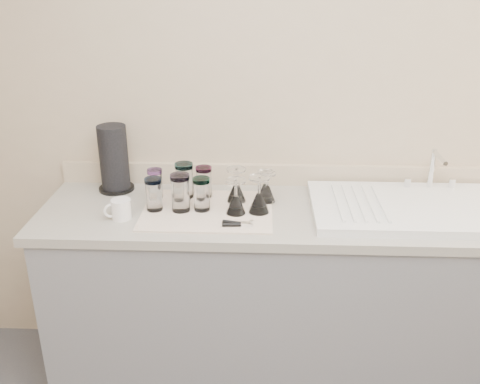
{
  "coord_description": "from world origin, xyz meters",
  "views": [
    {
      "loc": [
        -0.08,
        -0.89,
        1.87
      ],
      "look_at": [
        -0.17,
        1.15,
        1.0
      ],
      "focal_mm": 40.0,
      "sensor_mm": 36.0,
      "label": 1
    }
  ],
  "objects_px": {
    "goblet_back_right": "(265,189)",
    "can_opener": "(238,224)",
    "paper_towel_roll": "(114,159)",
    "tumbler_blue": "(180,192)",
    "tumbler_magenta": "(154,194)",
    "goblet_extra": "(267,191)",
    "tumbler_purple": "(204,182)",
    "goblet_front_right": "(259,200)",
    "tumbler_cyan": "(184,180)",
    "white_mug": "(121,209)",
    "tumbler_lavender": "(202,194)",
    "tumbler_teal": "(155,183)",
    "goblet_front_left": "(236,202)",
    "sink_unit": "(409,207)",
    "goblet_back_left": "(236,190)"
  },
  "relations": [
    {
      "from": "tumbler_cyan",
      "to": "goblet_front_right",
      "type": "height_order",
      "value": "tumbler_cyan"
    },
    {
      "from": "tumbler_blue",
      "to": "tumbler_purple",
      "type": "bearing_deg",
      "value": 60.39
    },
    {
      "from": "tumbler_purple",
      "to": "goblet_back_left",
      "type": "relative_size",
      "value": 0.94
    },
    {
      "from": "goblet_back_left",
      "to": "paper_towel_roll",
      "type": "height_order",
      "value": "paper_towel_roll"
    },
    {
      "from": "tumbler_purple",
      "to": "white_mug",
      "type": "height_order",
      "value": "tumbler_purple"
    },
    {
      "from": "tumbler_cyan",
      "to": "tumbler_magenta",
      "type": "relative_size",
      "value": 1.12
    },
    {
      "from": "paper_towel_roll",
      "to": "tumbler_lavender",
      "type": "bearing_deg",
      "value": -27.7
    },
    {
      "from": "tumbler_cyan",
      "to": "white_mug",
      "type": "relative_size",
      "value": 1.3
    },
    {
      "from": "tumbler_lavender",
      "to": "paper_towel_roll",
      "type": "distance_m",
      "value": 0.49
    },
    {
      "from": "tumbler_purple",
      "to": "can_opener",
      "type": "distance_m",
      "value": 0.33
    },
    {
      "from": "paper_towel_roll",
      "to": "tumbler_blue",
      "type": "bearing_deg",
      "value": -34.58
    },
    {
      "from": "tumbler_purple",
      "to": "tumbler_blue",
      "type": "bearing_deg",
      "value": -119.61
    },
    {
      "from": "tumbler_blue",
      "to": "goblet_front_right",
      "type": "bearing_deg",
      "value": -0.5
    },
    {
      "from": "goblet_back_right",
      "to": "goblet_extra",
      "type": "bearing_deg",
      "value": -74.64
    },
    {
      "from": "goblet_extra",
      "to": "can_opener",
      "type": "bearing_deg",
      "value": -115.2
    },
    {
      "from": "tumbler_purple",
      "to": "goblet_front_left",
      "type": "xyz_separation_m",
      "value": [
        0.15,
        -0.16,
        -0.02
      ]
    },
    {
      "from": "tumbler_blue",
      "to": "paper_towel_roll",
      "type": "relative_size",
      "value": 0.53
    },
    {
      "from": "can_opener",
      "to": "goblet_front_left",
      "type": "bearing_deg",
      "value": 96.26
    },
    {
      "from": "goblet_back_right",
      "to": "goblet_front_left",
      "type": "xyz_separation_m",
      "value": [
        -0.12,
        -0.16,
        0.01
      ]
    },
    {
      "from": "tumbler_magenta",
      "to": "tumbler_blue",
      "type": "distance_m",
      "value": 0.11
    },
    {
      "from": "tumbler_cyan",
      "to": "can_opener",
      "type": "height_order",
      "value": "tumbler_cyan"
    },
    {
      "from": "goblet_back_right",
      "to": "goblet_extra",
      "type": "xyz_separation_m",
      "value": [
        0.01,
        -0.03,
        0.0
      ]
    },
    {
      "from": "goblet_back_right",
      "to": "goblet_front_right",
      "type": "height_order",
      "value": "goblet_front_right"
    },
    {
      "from": "goblet_back_right",
      "to": "can_opener",
      "type": "relative_size",
      "value": 1.01
    },
    {
      "from": "tumbler_blue",
      "to": "goblet_extra",
      "type": "height_order",
      "value": "tumbler_blue"
    },
    {
      "from": "sink_unit",
      "to": "goblet_back_left",
      "type": "distance_m",
      "value": 0.74
    },
    {
      "from": "sink_unit",
      "to": "tumbler_cyan",
      "type": "height_order",
      "value": "sink_unit"
    },
    {
      "from": "sink_unit",
      "to": "goblet_front_right",
      "type": "xyz_separation_m",
      "value": [
        -0.64,
        -0.05,
        0.04
      ]
    },
    {
      "from": "tumbler_purple",
      "to": "tumbler_cyan",
      "type": "bearing_deg",
      "value": -174.7
    },
    {
      "from": "tumbler_magenta",
      "to": "can_opener",
      "type": "height_order",
      "value": "tumbler_magenta"
    },
    {
      "from": "sink_unit",
      "to": "can_opener",
      "type": "xyz_separation_m",
      "value": [
        -0.72,
        -0.18,
        -0.0
      ]
    },
    {
      "from": "tumbler_lavender",
      "to": "tumbler_teal",
      "type": "bearing_deg",
      "value": 150.65
    },
    {
      "from": "goblet_front_right",
      "to": "goblet_extra",
      "type": "distance_m",
      "value": 0.12
    },
    {
      "from": "sink_unit",
      "to": "can_opener",
      "type": "distance_m",
      "value": 0.74
    },
    {
      "from": "goblet_front_left",
      "to": "can_opener",
      "type": "xyz_separation_m",
      "value": [
        0.01,
        -0.12,
        -0.04
      ]
    },
    {
      "from": "tumbler_purple",
      "to": "goblet_back_right",
      "type": "height_order",
      "value": "tumbler_purple"
    },
    {
      "from": "tumbler_lavender",
      "to": "goblet_back_left",
      "type": "distance_m",
      "value": 0.17
    },
    {
      "from": "goblet_extra",
      "to": "can_opener",
      "type": "relative_size",
      "value": 1.06
    },
    {
      "from": "tumbler_cyan",
      "to": "paper_towel_roll",
      "type": "height_order",
      "value": "paper_towel_roll"
    },
    {
      "from": "tumbler_lavender",
      "to": "goblet_front_left",
      "type": "height_order",
      "value": "goblet_front_left"
    },
    {
      "from": "tumbler_cyan",
      "to": "tumbler_blue",
      "type": "bearing_deg",
      "value": -88.9
    },
    {
      "from": "can_opener",
      "to": "paper_towel_roll",
      "type": "relative_size",
      "value": 0.41
    },
    {
      "from": "goblet_extra",
      "to": "white_mug",
      "type": "height_order",
      "value": "goblet_extra"
    },
    {
      "from": "tumbler_teal",
      "to": "white_mug",
      "type": "xyz_separation_m",
      "value": [
        -0.11,
        -0.21,
        -0.03
      ]
    },
    {
      "from": "tumbler_teal",
      "to": "goblet_front_left",
      "type": "relative_size",
      "value": 0.89
    },
    {
      "from": "tumbler_purple",
      "to": "goblet_front_right",
      "type": "bearing_deg",
      "value": -31.36
    },
    {
      "from": "tumbler_teal",
      "to": "goblet_front_left",
      "type": "height_order",
      "value": "goblet_front_left"
    },
    {
      "from": "tumbler_lavender",
      "to": "can_opener",
      "type": "height_order",
      "value": "tumbler_lavender"
    },
    {
      "from": "tumbler_magenta",
      "to": "tumbler_purple",
      "type": "bearing_deg",
      "value": 36.57
    },
    {
      "from": "tumbler_purple",
      "to": "can_opener",
      "type": "xyz_separation_m",
      "value": [
        0.16,
        -0.29,
        -0.06
      ]
    }
  ]
}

